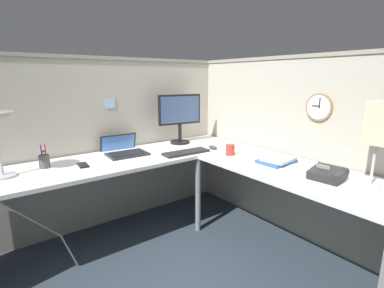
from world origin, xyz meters
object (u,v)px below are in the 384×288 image
computer_mouse (213,147)px  office_phone (328,175)px  laptop (123,150)px  wall_clock (319,107)px  keyboard (186,152)px  coffee_mug (230,150)px  book_stack (277,160)px  monitor (180,115)px  pen_cup (44,161)px  cell_phone (83,165)px  desk_lamp_paper (379,126)px

computer_mouse → office_phone: office_phone is taller
laptop → wall_clock: (1.15, -1.18, 0.41)m
keyboard → coffee_mug: 0.39m
book_stack → coffee_mug: (-0.14, 0.40, 0.03)m
keyboard → computer_mouse: size_ratio=4.13×
monitor → book_stack: 1.10m
laptop → computer_mouse: bearing=-27.3°
office_phone → book_stack: 0.45m
keyboard → office_phone: office_phone is taller
pen_cup → wall_clock: size_ratio=0.82×
office_phone → book_stack: size_ratio=0.74×
pen_cup → cell_phone: size_ratio=1.25×
computer_mouse → wall_clock: bearing=-62.5°
keyboard → computer_mouse: (0.30, -0.01, 0.01)m
monitor → keyboard: monitor is taller
keyboard → office_phone: size_ratio=1.94×
monitor → wall_clock: size_ratio=2.27×
wall_clock → monitor: bearing=113.7°
monitor → keyboard: 0.51m
pen_cup → cell_phone: 0.28m
book_stack → desk_lamp_paper: bearing=-85.7°
office_phone → wall_clock: (0.36, 0.31, 0.40)m
computer_mouse → book_stack: (0.11, -0.65, 0.00)m
cell_phone → book_stack: size_ratio=0.48×
computer_mouse → cell_phone: (-1.15, 0.20, -0.01)m
monitor → pen_cup: monitor is taller
laptop → keyboard: laptop is taller
keyboard → computer_mouse: computer_mouse is taller
computer_mouse → coffee_mug: size_ratio=1.08×
monitor → wall_clock: 1.30m
book_stack → coffee_mug: size_ratio=3.12×
laptop → keyboard: size_ratio=0.92×
book_stack → coffee_mug: 0.42m
laptop → wall_clock: wall_clock is taller
cell_phone → wall_clock: 1.91m
laptop → computer_mouse: laptop is taller
desk_lamp_paper → coffee_mug: (-0.19, 1.06, -0.34)m
computer_mouse → pen_cup: size_ratio=0.58×
monitor → cell_phone: size_ratio=3.47×
laptop → coffee_mug: 0.96m
monitor → cell_phone: monitor is taller
coffee_mug → office_phone: bearing=-84.8°
laptop → office_phone: (0.79, -1.49, 0.01)m
monitor → book_stack: monitor is taller
laptop → cell_phone: size_ratio=2.76×
desk_lamp_paper → monitor: bearing=99.0°
pen_cup → desk_lamp_paper: size_ratio=0.34×
keyboard → book_stack: bearing=-55.3°
pen_cup → coffee_mug: bearing=-22.9°
pen_cup → book_stack: size_ratio=0.60×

